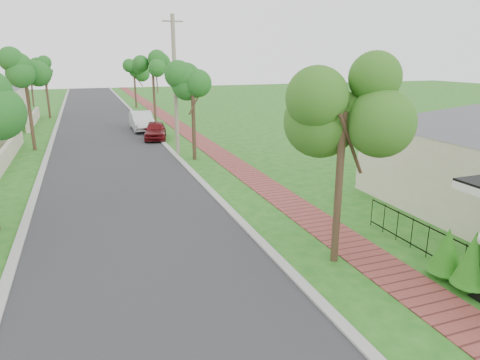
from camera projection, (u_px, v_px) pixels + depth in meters
ground at (300, 313)px, 9.96m from camera, size 160.00×160.00×0.00m
road at (110, 151)px, 27.04m from camera, size 7.00×120.00×0.02m
kerb_right at (167, 147)px, 28.24m from camera, size 0.30×120.00×0.10m
kerb_left at (47, 156)px, 25.85m from camera, size 0.30×120.00×0.10m
sidewalk at (205, 145)px, 29.09m from camera, size 1.50×120.00×0.03m
picket_fence at (465, 260)px, 11.42m from camera, size 0.03×8.02×1.00m
street_trees at (101, 74)px, 32.00m from camera, size 10.70×37.65×5.89m
parked_car_red at (155, 131)px, 30.84m from camera, size 2.17×3.91×1.26m
parked_car_white at (142, 121)px, 34.56m from camera, size 1.63×4.58×1.50m
near_tree at (344, 108)px, 11.33m from camera, size 2.17×2.17×5.57m
utility_pole at (175, 86)px, 25.21m from camera, size 1.20×0.24×8.10m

